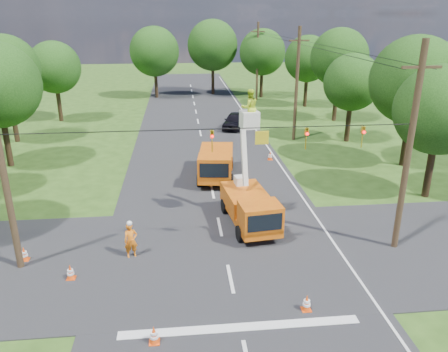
{
  "coord_description": "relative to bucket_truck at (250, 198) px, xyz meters",
  "views": [
    {
      "loc": [
        -1.98,
        -16.27,
        10.97
      ],
      "look_at": [
        0.34,
        6.05,
        2.6
      ],
      "focal_mm": 35.0,
      "sensor_mm": 36.0,
      "label": 1
    }
  ],
  "objects": [
    {
      "name": "ground",
      "position": [
        -1.66,
        14.9,
        -1.64
      ],
      "size": [
        140.0,
        140.0,
        0.0
      ],
      "primitive_type": "plane",
      "color": "#294615",
      "rests_on": "ground"
    },
    {
      "name": "tree_far_c",
      "position": [
        7.84,
        38.9,
        4.42
      ],
      "size": [
        6.2,
        6.2,
        9.18
      ],
      "color": "#382616",
      "rests_on": "ground"
    },
    {
      "name": "distant_car",
      "position": [
        1.92,
        21.65,
        -0.85
      ],
      "size": [
        3.29,
        4.98,
        1.58
      ],
      "primitive_type": "imported",
      "rotation": [
        0.0,
        0.0,
        -0.34
      ],
      "color": "black",
      "rests_on": "ground"
    },
    {
      "name": "ground_worker",
      "position": [
        -6.13,
        -2.74,
        -0.76
      ],
      "size": [
        0.74,
        0.6,
        1.77
      ],
      "primitive_type": "imported",
      "rotation": [
        0.0,
        0.0,
        0.31
      ],
      "color": "orange",
      "rests_on": "ground"
    },
    {
      "name": "traffic_cone_3",
      "position": [
        0.35,
        5.09,
        -1.28
      ],
      "size": [
        0.38,
        0.38,
        0.71
      ],
      "color": "#F0480C",
      "rests_on": "ground"
    },
    {
      "name": "tree_right_c",
      "position": [
        11.54,
        15.9,
        3.67
      ],
      "size": [
        5.0,
        5.0,
        7.83
      ],
      "color": "#382616",
      "rests_on": "ground"
    },
    {
      "name": "second_truck",
      "position": [
        -1.2,
        7.57,
        -0.48
      ],
      "size": [
        2.97,
        6.18,
        2.23
      ],
      "rotation": [
        0.0,
        0.0,
        -0.13
      ],
      "color": "#D2680E",
      "rests_on": "ground"
    },
    {
      "name": "bucket_truck",
      "position": [
        0.0,
        0.0,
        0.0
      ],
      "size": [
        2.75,
        5.75,
        7.42
      ],
      "rotation": [
        0.0,
        0.0,
        0.12
      ],
      "color": "#D2680E",
      "rests_on": "ground"
    },
    {
      "name": "tree_right_a",
      "position": [
        11.84,
        2.9,
        3.92
      ],
      "size": [
        5.4,
        5.4,
        8.28
      ],
      "color": "#382616",
      "rests_on": "ground"
    },
    {
      "name": "tree_far_a",
      "position": [
        -6.66,
        39.9,
        4.55
      ],
      "size": [
        6.6,
        6.6,
        9.5
      ],
      "color": "#382616",
      "rests_on": "ground"
    },
    {
      "name": "traffic_cone_6",
      "position": [
        3.44,
        11.13,
        -1.28
      ],
      "size": [
        0.38,
        0.38,
        0.71
      ],
      "color": "#F0480C",
      "rests_on": "ground"
    },
    {
      "name": "traffic_cone_2",
      "position": [
        0.78,
        1.68,
        -1.28
      ],
      "size": [
        0.38,
        0.38,
        0.71
      ],
      "color": "#F0480C",
      "rests_on": "ground"
    },
    {
      "name": "tree_right_b",
      "position": [
        13.34,
        8.9,
        4.79
      ],
      "size": [
        6.4,
        6.4,
        9.65
      ],
      "color": "#382616",
      "rests_on": "ground"
    },
    {
      "name": "tree_far_b",
      "position": [
        1.34,
        41.9,
        5.17
      ],
      "size": [
        7.0,
        7.0,
        10.32
      ],
      "color": "#382616",
      "rests_on": "ground"
    },
    {
      "name": "pole_right_far",
      "position": [
        6.84,
        36.9,
        3.46
      ],
      "size": [
        1.8,
        0.3,
        10.0
      ],
      "color": "#4C3823",
      "rests_on": "ground"
    },
    {
      "name": "pole_right_near",
      "position": [
        6.84,
        -3.1,
        3.46
      ],
      "size": [
        1.8,
        0.3,
        10.0
      ],
      "color": "#4C3823",
      "rests_on": "ground"
    },
    {
      "name": "edge_line",
      "position": [
        3.94,
        14.9,
        -1.64
      ],
      "size": [
        0.12,
        90.0,
        0.02
      ],
      "primitive_type": "cube",
      "color": "silver",
      "rests_on": "ground"
    },
    {
      "name": "stop_bar",
      "position": [
        -1.66,
        -8.3,
        -1.64
      ],
      "size": [
        9.0,
        0.45,
        0.02
      ],
      "primitive_type": "cube",
      "color": "silver",
      "rests_on": "ground"
    },
    {
      "name": "road_cross",
      "position": [
        -1.66,
        -3.1,
        -1.64
      ],
      "size": [
        56.0,
        10.0,
        0.07
      ],
      "primitive_type": "cube",
      "color": "black",
      "rests_on": "ground"
    },
    {
      "name": "pole_left",
      "position": [
        -11.16,
        -3.1,
        2.86
      ],
      "size": [
        0.3,
        0.3,
        9.0
      ],
      "color": "#4C3823",
      "rests_on": "ground"
    },
    {
      "name": "road_main",
      "position": [
        -1.66,
        14.9,
        -1.64
      ],
      "size": [
        12.0,
        100.0,
        0.06
      ],
      "primitive_type": "cube",
      "color": "black",
      "rests_on": "ground"
    },
    {
      "name": "tree_left_e",
      "position": [
        -18.46,
        18.9,
        4.85
      ],
      "size": [
        5.8,
        5.8,
        9.41
      ],
      "color": "#382616",
      "rests_on": "ground"
    },
    {
      "name": "traffic_cone_5",
      "position": [
        -11.14,
        -2.55,
        -1.28
      ],
      "size": [
        0.38,
        0.38,
        0.71
      ],
      "color": "#F0480C",
      "rests_on": "ground"
    },
    {
      "name": "tree_right_d",
      "position": [
        13.14,
        23.9,
        5.04
      ],
      "size": [
        6.0,
        6.0,
        9.7
      ],
      "color": "#382616",
      "rests_on": "ground"
    },
    {
      "name": "signal_span",
      "position": [
        0.57,
        -3.11,
        4.24
      ],
      "size": [
        18.0,
        0.29,
        1.07
      ],
      "color": "black",
      "rests_on": "ground"
    },
    {
      "name": "traffic_cone_4",
      "position": [
        -8.63,
        -4.35,
        -1.28
      ],
      "size": [
        0.38,
        0.38,
        0.71
      ],
      "color": "#F0480C",
      "rests_on": "ground"
    },
    {
      "name": "tree_left_f",
      "position": [
        -16.46,
        26.9,
        4.04
      ],
      "size": [
        5.4,
        5.4,
        8.4
      ],
      "color": "#382616",
      "rests_on": "ground"
    },
    {
      "name": "traffic_cone_1",
      "position": [
        1.06,
        -7.54,
        -1.28
      ],
      "size": [
        0.38,
        0.38,
        0.71
      ],
      "color": "#F0480C",
      "rests_on": "ground"
    },
    {
      "name": "tree_right_e",
      "position": [
        12.14,
        31.9,
        4.17
      ],
      "size": [
        5.6,
        5.6,
        8.63
      ],
      "color": "#382616",
      "rests_on": "ground"
    },
    {
      "name": "pole_right_mid",
      "position": [
        6.84,
        16.9,
        3.46
      ],
      "size": [
        1.8,
        0.3,
        10.0
      ],
      "color": "#4C3823",
      "rests_on": "ground"
    },
    {
      "name": "traffic_cone_0",
      "position": [
        -4.8,
        -8.76,
        -1.28
      ],
      "size": [
        0.38,
        0.38,
        0.71
      ],
      "color": "#F0480C",
      "rests_on": "ground"
    }
  ]
}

